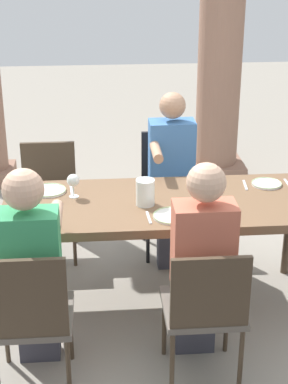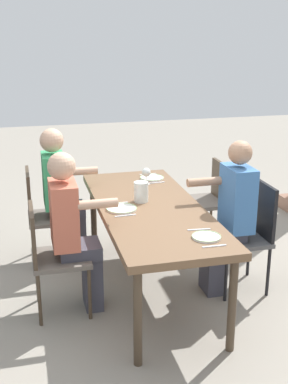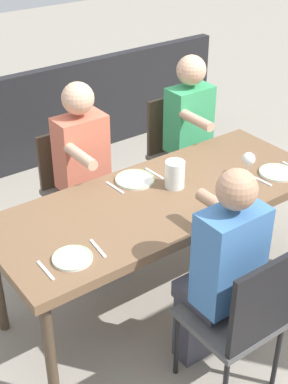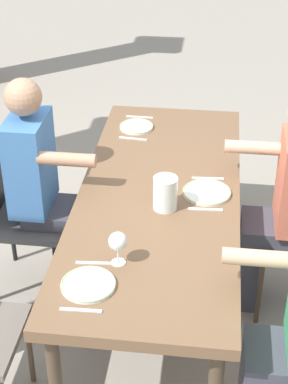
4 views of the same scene
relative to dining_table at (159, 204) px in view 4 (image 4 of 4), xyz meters
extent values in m
plane|color=gray|center=(0.00, 0.00, -0.71)|extent=(16.00, 16.00, 0.00)
cube|color=brown|center=(0.00, 0.00, 0.04)|extent=(2.09, 0.83, 0.06)
cylinder|color=#473828|center=(0.96, 0.33, -0.35)|extent=(0.06, 0.06, 0.72)
cylinder|color=#473828|center=(0.96, -0.33, -0.35)|extent=(0.06, 0.06, 0.72)
cylinder|color=#473828|center=(-0.62, 0.56, -0.48)|extent=(0.03, 0.03, 0.45)
cylinder|color=#473828|center=(-0.62, -0.56, -0.50)|extent=(0.03, 0.03, 0.42)
cube|color=#4F4F50|center=(0.13, 0.75, -0.25)|extent=(0.44, 0.44, 0.04)
cylinder|color=black|center=(-0.06, 0.56, -0.49)|extent=(0.03, 0.03, 0.44)
cylinder|color=black|center=(0.32, 0.56, -0.49)|extent=(0.03, 0.03, 0.44)
cylinder|color=black|center=(0.32, 0.94, -0.49)|extent=(0.03, 0.03, 0.44)
cylinder|color=#473828|center=(0.32, -0.56, -0.49)|extent=(0.03, 0.03, 0.43)
cylinder|color=#473828|center=(-0.06, -0.56, -0.49)|extent=(0.03, 0.03, 0.43)
cube|color=#3F3F4C|center=(0.13, -0.51, -0.48)|extent=(0.24, 0.14, 0.46)
cube|color=#3F3F4C|center=(0.13, -0.60, -0.20)|extent=(0.28, 0.32, 0.10)
cylinder|color=tan|center=(0.27, -0.47, 0.22)|extent=(0.07, 0.30, 0.07)
cube|color=#3F3F4C|center=(0.13, 0.51, -0.48)|extent=(0.24, 0.14, 0.46)
cube|color=#3F3F4C|center=(0.13, 0.60, -0.20)|extent=(0.28, 0.32, 0.10)
cube|color=#3F72B2|center=(0.13, 0.71, 0.12)|extent=(0.34, 0.20, 0.54)
sphere|color=tan|center=(0.13, 0.71, 0.50)|extent=(0.20, 0.20, 0.20)
cylinder|color=tan|center=(-0.01, 0.47, 0.24)|extent=(0.07, 0.30, 0.07)
cube|color=#3F3F4C|center=(-0.81, -0.61, -0.20)|extent=(0.28, 0.32, 0.10)
cylinder|color=tan|center=(-0.67, -0.48, 0.21)|extent=(0.07, 0.30, 0.07)
cylinder|color=white|center=(-0.75, 0.22, 0.07)|extent=(0.23, 0.23, 0.01)
torus|color=#A9CD91|center=(-0.75, 0.22, 0.08)|extent=(0.23, 0.23, 0.01)
cylinder|color=white|center=(-0.59, 0.12, 0.07)|extent=(0.06, 0.06, 0.00)
cylinder|color=white|center=(-0.59, 0.12, 0.11)|extent=(0.01, 0.01, 0.08)
sphere|color=white|center=(-0.59, 0.12, 0.18)|extent=(0.08, 0.08, 0.08)
cube|color=silver|center=(-0.90, 0.22, 0.07)|extent=(0.02, 0.17, 0.01)
cube|color=silver|center=(-0.60, 0.22, 0.07)|extent=(0.03, 0.17, 0.01)
cylinder|color=white|center=(0.03, -0.24, 0.07)|extent=(0.25, 0.25, 0.01)
torus|color=#A4C786|center=(0.03, -0.24, 0.08)|extent=(0.25, 0.25, 0.01)
cube|color=silver|center=(-0.12, -0.24, 0.07)|extent=(0.02, 0.17, 0.01)
cube|color=silver|center=(0.18, -0.24, 0.07)|extent=(0.03, 0.17, 0.01)
cylinder|color=white|center=(0.73, 0.21, 0.07)|extent=(0.20, 0.20, 0.01)
torus|color=#A9CD91|center=(0.73, 0.21, 0.08)|extent=(0.21, 0.21, 0.01)
cube|color=silver|center=(0.58, 0.21, 0.07)|extent=(0.03, 0.17, 0.01)
cube|color=silver|center=(0.88, 0.21, 0.07)|extent=(0.02, 0.17, 0.01)
cylinder|color=white|center=(-0.13, -0.04, 0.15)|extent=(0.12, 0.12, 0.17)
cylinder|color=#EFEAC6|center=(-0.13, -0.04, 0.12)|extent=(0.11, 0.11, 0.11)
camera|label=1|loc=(-0.43, -3.66, 1.72)|focal=58.25mm
camera|label=2|loc=(3.78, -0.99, 1.46)|focal=47.35mm
camera|label=3|loc=(1.72, 2.18, 1.78)|focal=51.35mm
camera|label=4|loc=(-2.73, -0.26, 1.80)|focal=59.11mm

